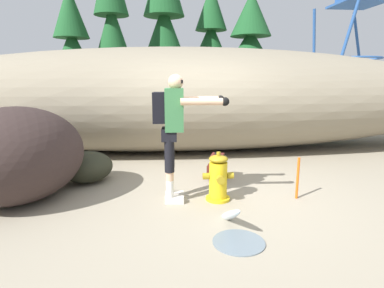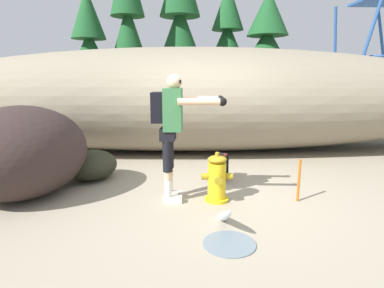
# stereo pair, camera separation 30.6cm
# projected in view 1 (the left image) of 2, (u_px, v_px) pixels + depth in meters

# --- Properties ---
(ground_plane) EXTENTS (56.00, 56.00, 0.04)m
(ground_plane) POSITION_uv_depth(u_px,v_px,m) (210.00, 197.00, 4.57)
(ground_plane) COLOR gray
(dirt_embankment) EXTENTS (14.48, 3.20, 2.39)m
(dirt_embankment) POSITION_uv_depth(u_px,v_px,m) (189.00, 100.00, 7.39)
(dirt_embankment) COLOR gray
(dirt_embankment) RESTS_ON ground_plane
(fire_hydrant) EXTENTS (0.43, 0.39, 0.69)m
(fire_hydrant) POSITION_uv_depth(u_px,v_px,m) (218.00, 178.00, 4.36)
(fire_hydrant) COLOR gold
(fire_hydrant) RESTS_ON ground_plane
(hydrant_water_jet) EXTENTS (0.55, 1.31, 0.65)m
(hydrant_water_jet) POSITION_uv_depth(u_px,v_px,m) (231.00, 221.00, 3.63)
(hydrant_water_jet) COLOR silver
(hydrant_water_jet) RESTS_ON ground_plane
(utility_worker) EXTENTS (1.00, 0.57, 1.73)m
(utility_worker) POSITION_uv_depth(u_px,v_px,m) (174.00, 122.00, 4.18)
(utility_worker) COLOR beige
(utility_worker) RESTS_ON ground_plane
(spare_backpack) EXTENTS (0.34, 0.35, 0.47)m
(spare_backpack) POSITION_uv_depth(u_px,v_px,m) (217.00, 168.00, 5.25)
(spare_backpack) COLOR #511E19
(spare_backpack) RESTS_ON ground_plane
(boulder_large) EXTENTS (2.35, 2.38, 1.32)m
(boulder_large) POSITION_uv_depth(u_px,v_px,m) (17.00, 155.00, 4.24)
(boulder_large) COLOR #312523
(boulder_large) RESTS_ON ground_plane
(boulder_mid) EXTENTS (1.11, 1.09, 0.51)m
(boulder_mid) POSITION_uv_depth(u_px,v_px,m) (87.00, 167.00, 5.16)
(boulder_mid) COLOR #2A2C1F
(boulder_mid) RESTS_ON ground_plane
(boulder_small) EXTENTS (1.05, 1.05, 0.48)m
(boulder_small) POSITION_uv_depth(u_px,v_px,m) (28.00, 166.00, 5.25)
(boulder_small) COLOR #362131
(boulder_small) RESTS_ON ground_plane
(pine_tree_far_left) EXTENTS (2.01, 2.01, 5.06)m
(pine_tree_far_left) POSITION_uv_depth(u_px,v_px,m) (72.00, 47.00, 11.75)
(pine_tree_far_left) COLOR #47331E
(pine_tree_far_left) RESTS_ON ground_plane
(pine_tree_left) EXTENTS (2.05, 2.05, 6.76)m
(pine_tree_left) POSITION_uv_depth(u_px,v_px,m) (112.00, 28.00, 12.13)
(pine_tree_left) COLOR #47331E
(pine_tree_left) RESTS_ON ground_plane
(pine_tree_center) EXTENTS (2.71, 2.71, 7.22)m
(pine_tree_center) POSITION_uv_depth(u_px,v_px,m) (164.00, 28.00, 13.52)
(pine_tree_center) COLOR #47331E
(pine_tree_center) RESTS_ON ground_plane
(pine_tree_right) EXTENTS (2.32, 2.32, 6.06)m
(pine_tree_right) POSITION_uv_depth(u_px,v_px,m) (211.00, 39.00, 14.96)
(pine_tree_right) COLOR #47331E
(pine_tree_right) RESTS_ON ground_plane
(pine_tree_far_right) EXTENTS (2.80, 2.80, 5.47)m
(pine_tree_far_right) POSITION_uv_depth(u_px,v_px,m) (250.00, 44.00, 14.05)
(pine_tree_far_right) COLOR #47331E
(pine_tree_far_right) RESTS_ON ground_plane
(survey_stake) EXTENTS (0.04, 0.04, 0.60)m
(survey_stake) POSITION_uv_depth(u_px,v_px,m) (298.00, 178.00, 4.42)
(survey_stake) COLOR #E55914
(survey_stake) RESTS_ON ground_plane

